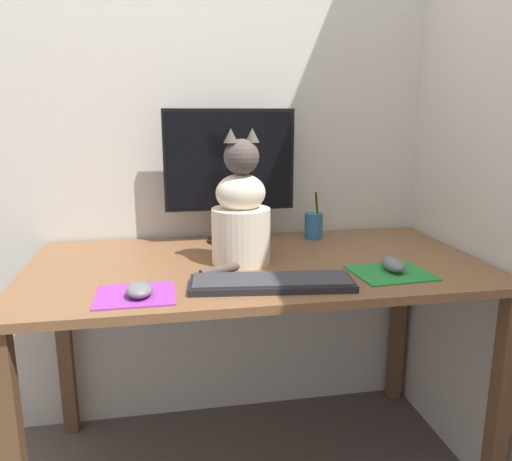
% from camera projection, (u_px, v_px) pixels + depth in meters
% --- Properties ---
extents(wall_back, '(7.00, 0.04, 2.50)m').
position_uv_depth(wall_back, '(237.00, 101.00, 1.85)').
color(wall_back, beige).
rests_on(wall_back, ground_plane).
extents(wall_side_right, '(0.04, 7.00, 2.50)m').
position_uv_depth(wall_side_right, '(483.00, 99.00, 1.59)').
color(wall_side_right, beige).
rests_on(wall_side_right, ground_plane).
extents(desk, '(1.42, 0.74, 0.75)m').
position_uv_depth(desk, '(256.00, 290.00, 1.60)').
color(desk, brown).
rests_on(desk, ground_plane).
extents(monitor, '(0.47, 0.17, 0.48)m').
position_uv_depth(monitor, '(230.00, 168.00, 1.77)').
color(monitor, black).
rests_on(monitor, desk).
extents(keyboard, '(0.46, 0.19, 0.02)m').
position_uv_depth(keyboard, '(273.00, 282.00, 1.35)').
color(keyboard, black).
rests_on(keyboard, desk).
extents(mousepad_left, '(0.20, 0.18, 0.00)m').
position_uv_depth(mousepad_left, '(135.00, 295.00, 1.28)').
color(mousepad_left, purple).
rests_on(mousepad_left, desk).
extents(mousepad_right, '(0.23, 0.21, 0.00)m').
position_uv_depth(mousepad_right, '(391.00, 273.00, 1.46)').
color(mousepad_right, '#238438').
rests_on(mousepad_right, desk).
extents(computer_mouse_left, '(0.07, 0.10, 0.03)m').
position_uv_depth(computer_mouse_left, '(139.00, 290.00, 1.27)').
color(computer_mouse_left, slate).
rests_on(computer_mouse_left, mousepad_left).
extents(computer_mouse_right, '(0.06, 0.11, 0.04)m').
position_uv_depth(computer_mouse_right, '(393.00, 264.00, 1.47)').
color(computer_mouse_right, slate).
rests_on(computer_mouse_right, mousepad_right).
extents(cat, '(0.25, 0.26, 0.42)m').
position_uv_depth(cat, '(241.00, 214.00, 1.54)').
color(cat, beige).
rests_on(cat, desk).
extents(pen_cup, '(0.07, 0.07, 0.18)m').
position_uv_depth(pen_cup, '(314.00, 225.00, 1.87)').
color(pen_cup, '#286089').
rests_on(pen_cup, desk).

